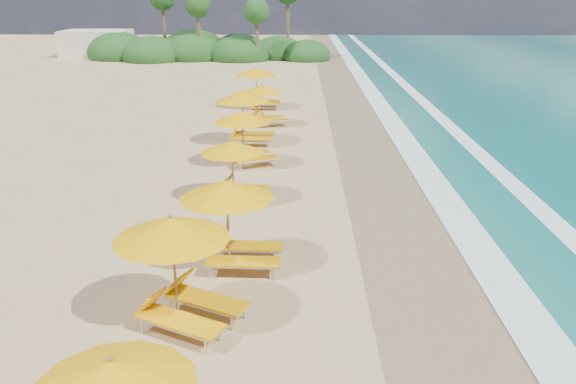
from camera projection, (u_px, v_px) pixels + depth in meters
ground at (288, 228)px, 17.93m from camera, size 160.00×160.00×0.00m
wet_sand at (417, 229)px, 17.85m from camera, size 4.00×160.00×0.01m
surf_foam at (504, 229)px, 17.79m from camera, size 4.00×160.00×0.01m
station_3 at (182, 265)px, 12.35m from camera, size 3.40×3.39×2.58m
station_4 at (235, 218)px, 14.99m from camera, size 2.74×2.53×2.51m
station_5 at (238, 167)px, 19.83m from camera, size 2.42×2.23×2.24m
station_6 at (247, 134)px, 23.92m from camera, size 3.15×3.14×2.39m
station_7 at (247, 114)px, 27.24m from camera, size 2.86×2.64×2.62m
station_8 at (265, 102)px, 31.02m from camera, size 2.97×2.93×2.30m
station_9 at (260, 85)px, 35.44m from camera, size 2.83×2.61×2.60m
treeline at (203, 50)px, 60.69m from camera, size 25.80×8.80×9.74m
beach_building at (97, 43)px, 63.14m from camera, size 7.00×5.00×2.80m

